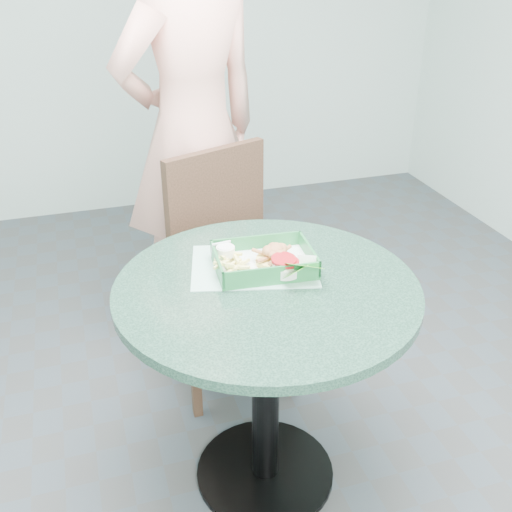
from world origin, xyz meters
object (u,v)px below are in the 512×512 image
object	(u,v)px
crab_sandwich	(275,260)
sauce_ramekin	(225,258)
cafe_table	(266,338)
dining_chair	(224,254)
diner_person	(190,79)
food_basket	(264,269)

from	to	relation	value
crab_sandwich	sauce_ramekin	world-z (taller)	crab_sandwich
cafe_table	dining_chair	size ratio (longest dim) A/B	0.95
sauce_ramekin	diner_person	bearing A→B (deg)	84.12
cafe_table	food_basket	distance (m)	0.21
dining_chair	sauce_ramekin	distance (m)	0.59
diner_person	crab_sandwich	size ratio (longest dim) A/B	20.18
dining_chair	diner_person	size ratio (longest dim) A/B	0.40
cafe_table	food_basket	world-z (taller)	food_basket
cafe_table	diner_person	size ratio (longest dim) A/B	0.38
diner_person	food_basket	size ratio (longest dim) A/B	7.97
cafe_table	dining_chair	world-z (taller)	dining_chair
crab_sandwich	dining_chair	bearing A→B (deg)	91.58
food_basket	diner_person	bearing A→B (deg)	91.41
crab_sandwich	sauce_ramekin	bearing A→B (deg)	159.26
food_basket	cafe_table	bearing A→B (deg)	-102.57
cafe_table	sauce_ramekin	bearing A→B (deg)	122.99
cafe_table	crab_sandwich	world-z (taller)	crab_sandwich
diner_person	food_basket	bearing A→B (deg)	72.32
food_basket	crab_sandwich	bearing A→B (deg)	-11.91
sauce_ramekin	dining_chair	bearing A→B (deg)	76.27
diner_person	crab_sandwich	world-z (taller)	diner_person
cafe_table	dining_chair	distance (m)	0.65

